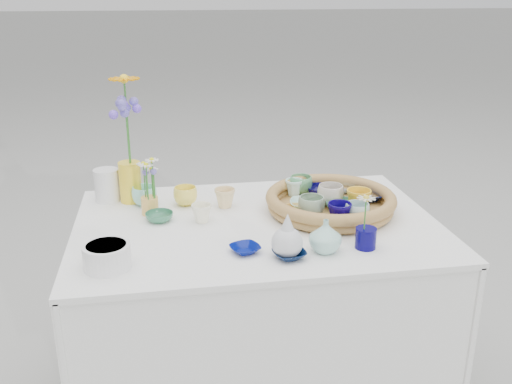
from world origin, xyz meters
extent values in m
imported|color=#07033E|center=(0.28, 0.19, 0.80)|extent=(0.12, 0.12, 0.03)
imported|color=#0D1649|center=(0.44, 0.11, 0.80)|extent=(0.15, 0.15, 0.03)
imported|color=gold|center=(0.37, -0.01, 0.82)|extent=(0.09, 0.09, 0.08)
imported|color=#509C7D|center=(0.31, 0.02, 0.80)|extent=(0.12, 0.12, 0.03)
imported|color=gray|center=(0.19, -0.02, 0.82)|extent=(0.12, 0.12, 0.07)
imported|color=#A1D6C2|center=(0.19, 0.06, 0.80)|extent=(0.14, 0.14, 0.03)
imported|color=#CAFBF0|center=(0.18, 0.20, 0.81)|extent=(0.08, 0.08, 0.06)
imported|color=beige|center=(0.29, 0.08, 0.82)|extent=(0.12, 0.12, 0.08)
imported|color=#ABCFFA|center=(0.38, 0.20, 0.80)|extent=(0.08, 0.08, 0.03)
imported|color=#0B024F|center=(0.26, -0.10, 0.82)|extent=(0.09, 0.09, 0.08)
imported|color=#ECAF56|center=(0.14, 0.01, 0.80)|extent=(0.09, 0.09, 0.03)
imported|color=#A5C4BF|center=(0.33, -0.10, 0.82)|extent=(0.11, 0.11, 0.07)
imported|color=#569D69|center=(0.21, 0.22, 0.82)|extent=(0.11, 0.11, 0.07)
imported|color=#FFE750|center=(-0.24, 0.21, 0.80)|extent=(0.11, 0.11, 0.07)
imported|color=#EACA89|center=(-0.09, 0.16, 0.80)|extent=(0.10, 0.10, 0.07)
imported|color=#31704E|center=(-0.34, 0.07, 0.78)|extent=(0.10, 0.10, 0.03)
imported|color=white|center=(-0.19, 0.03, 0.80)|extent=(0.08, 0.08, 0.07)
imported|color=#000B65|center=(-0.08, -0.23, 0.78)|extent=(0.12, 0.12, 0.02)
imported|color=#8BDBC8|center=(-0.39, 0.24, 0.80)|extent=(0.12, 0.12, 0.07)
imported|color=#041233|center=(0.05, -0.29, 0.78)|extent=(0.12, 0.12, 0.02)
imported|color=#97CBBF|center=(0.17, -0.27, 0.82)|extent=(0.13, 0.13, 0.11)
cylinder|color=#050149|center=(0.30, -0.26, 0.80)|extent=(0.09, 0.09, 0.07)
cylinder|color=yellow|center=(-0.44, 0.28, 0.84)|extent=(0.08, 0.08, 0.16)
cylinder|color=#E7B04F|center=(-0.37, 0.14, 0.80)|extent=(0.07, 0.07, 0.07)
camera|label=1|loc=(-0.31, -1.81, 1.54)|focal=40.00mm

